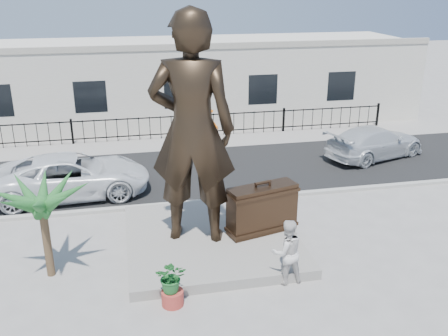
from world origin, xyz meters
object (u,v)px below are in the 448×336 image
(tourist, at_px, (287,252))
(car_white, at_px, (72,176))
(statue, at_px, (192,130))
(suitcase, at_px, (262,209))

(tourist, bearing_deg, car_white, -54.05)
(statue, bearing_deg, tourist, 145.33)
(statue, xyz_separation_m, suitcase, (2.12, -0.13, -2.64))
(statue, relative_size, tourist, 3.69)
(statue, xyz_separation_m, tourist, (2.13, -2.53, -2.78))
(car_white, bearing_deg, suitcase, -131.79)
(tourist, bearing_deg, suitcase, -94.11)
(tourist, xyz_separation_m, car_white, (-6.09, 7.18, -0.11))
(statue, relative_size, suitcase, 3.13)
(suitcase, xyz_separation_m, tourist, (0.01, -2.40, -0.14))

